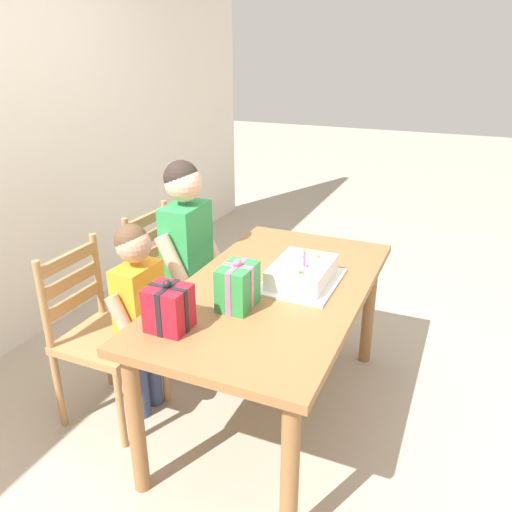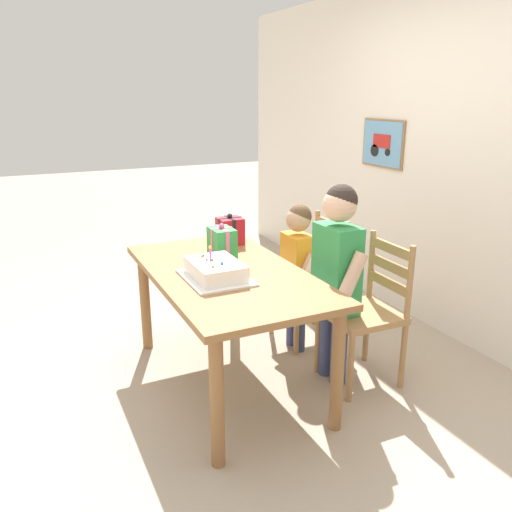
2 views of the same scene
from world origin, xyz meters
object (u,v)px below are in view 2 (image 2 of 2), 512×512
object	(u,v)px
birthday_cake	(216,271)
child_older	(337,265)
gift_box_red_large	(230,231)
child_younger	(297,263)
gift_box_beside_cake	(222,243)
chair_right	(367,311)
dining_table	(227,286)
chair_left	(312,278)

from	to	relation	value
birthday_cake	child_older	world-z (taller)	child_older
gift_box_red_large	child_younger	bearing A→B (deg)	51.65
gift_box_beside_cake	child_younger	bearing A→B (deg)	88.42
chair_right	child_younger	world-z (taller)	child_younger
dining_table	chair_left	distance (m)	0.88
gift_box_beside_cake	birthday_cake	bearing A→B (deg)	-27.47
chair_left	child_younger	size ratio (longest dim) A/B	0.88
chair_right	gift_box_beside_cake	bearing A→B (deg)	-128.14
gift_box_red_large	chair_right	size ratio (longest dim) A/B	0.24
gift_box_red_large	gift_box_beside_cake	distance (m)	0.33
gift_box_red_large	chair_right	distance (m)	1.08
gift_box_red_large	child_younger	distance (m)	0.52
child_younger	dining_table	bearing A→B (deg)	-69.39
chair_left	gift_box_red_large	bearing A→B (deg)	-110.11
chair_right	dining_table	bearing A→B (deg)	-112.04
birthday_cake	gift_box_red_large	world-z (taller)	gift_box_red_large
dining_table	birthday_cake	bearing A→B (deg)	-47.47
gift_box_red_large	chair_left	xyz separation A→B (m)	(0.20, 0.56, -0.37)
gift_box_red_large	child_older	size ratio (longest dim) A/B	0.18
birthday_cake	chair_right	size ratio (longest dim) A/B	0.48
chair_right	child_younger	bearing A→B (deg)	-161.75
gift_box_red_large	chair_left	size ratio (longest dim) A/B	0.24
gift_box_beside_cake	chair_right	xyz separation A→B (m)	(0.57, 0.73, -0.38)
child_older	child_younger	distance (m)	0.49
birthday_cake	gift_box_beside_cake	distance (m)	0.39
child_younger	gift_box_red_large	bearing A→B (deg)	-128.35
child_older	child_younger	size ratio (longest dim) A/B	1.20
gift_box_red_large	child_older	bearing A→B (deg)	25.96
birthday_cake	dining_table	bearing A→B (deg)	132.53
dining_table	chair_left	world-z (taller)	chair_left
chair_left	child_older	size ratio (longest dim) A/B	0.73
birthday_cake	chair_right	distance (m)	0.99
chair_right	chair_left	bearing A→B (deg)	180.00
gift_box_red_large	dining_table	bearing A→B (deg)	-25.02
birthday_cake	child_younger	xyz separation A→B (m)	(-0.33, 0.73, -0.16)
birthday_cake	chair_left	world-z (taller)	birthday_cake
chair_left	gift_box_beside_cake	bearing A→B (deg)	-84.06
birthday_cake	gift_box_red_large	distance (m)	0.72
dining_table	birthday_cake	xyz separation A→B (m)	(0.10, -0.11, 0.15)
dining_table	gift_box_red_large	distance (m)	0.61
dining_table	birthday_cake	world-z (taller)	birthday_cake
child_older	dining_table	bearing A→B (deg)	-110.97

